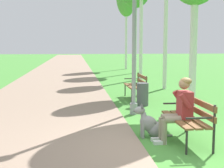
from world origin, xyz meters
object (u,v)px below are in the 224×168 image
object	(u,v)px
person_seated_on_near_bench	(179,107)
lamp_post_near	(134,27)
park_bench_near	(190,116)
litter_bin	(143,94)
park_bench_mid	(137,84)
dog_grey	(151,125)

from	to	relation	value
person_seated_on_near_bench	lamp_post_near	bearing A→B (deg)	98.75
park_bench_near	litter_bin	bearing A→B (deg)	91.64
park_bench_mid	lamp_post_near	distance (m)	3.09
lamp_post_near	litter_bin	world-z (taller)	lamp_post_near
park_bench_mid	litter_bin	xyz separation A→B (m)	(-0.07, -1.26, -0.16)
park_bench_mid	dog_grey	distance (m)	4.68
park_bench_near	dog_grey	size ratio (longest dim) A/B	1.81
park_bench_near	lamp_post_near	xyz separation A→B (m)	(-0.60, 2.58, 1.81)
park_bench_mid	lamp_post_near	size ratio (longest dim) A/B	0.33
park_bench_near	park_bench_mid	world-z (taller)	same
person_seated_on_near_bench	dog_grey	size ratio (longest dim) A/B	1.51
dog_grey	litter_bin	distance (m)	3.42
park_bench_mid	person_seated_on_near_bench	distance (m)	5.02
park_bench_mid	park_bench_near	bearing A→B (deg)	-89.52
park_bench_mid	person_seated_on_near_bench	world-z (taller)	person_seated_on_near_bench
park_bench_near	lamp_post_near	world-z (taller)	lamp_post_near
person_seated_on_near_bench	litter_bin	bearing A→B (deg)	88.48
park_bench_near	park_bench_mid	xyz separation A→B (m)	(-0.04, 5.02, 0.00)
person_seated_on_near_bench	litter_bin	xyz separation A→B (m)	(0.10, 3.75, -0.33)
litter_bin	dog_grey	bearing A→B (deg)	-99.21
lamp_post_near	park_bench_near	bearing A→B (deg)	-76.87
person_seated_on_near_bench	lamp_post_near	world-z (taller)	lamp_post_near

